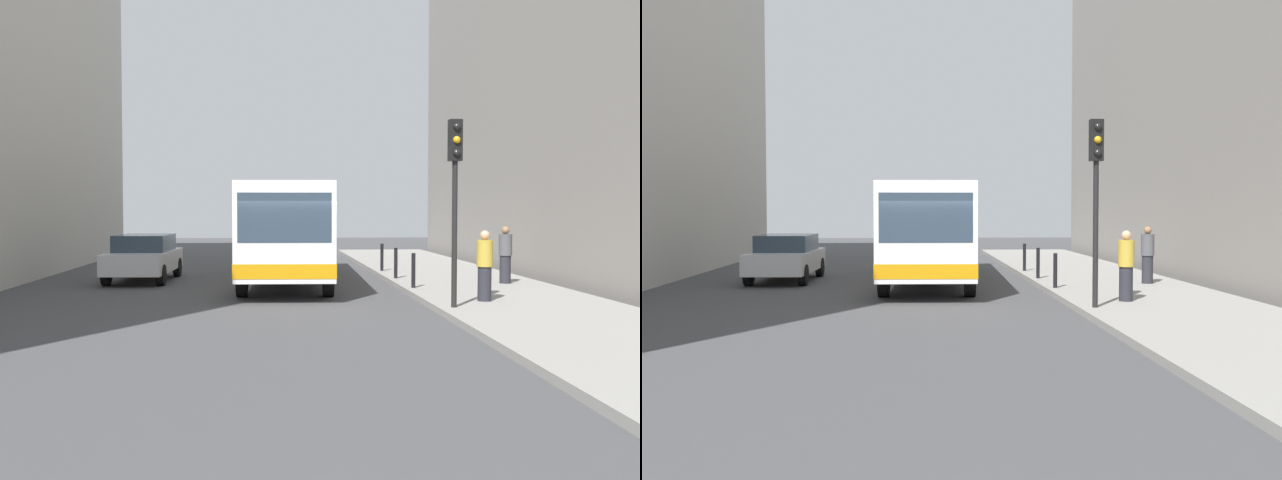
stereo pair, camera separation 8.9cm
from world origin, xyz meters
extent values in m
plane|color=#424244|center=(0.00, 0.00, 0.00)|extent=(80.00, 80.00, 0.00)
cube|color=gray|center=(5.40, 0.00, 0.07)|extent=(4.40, 40.00, 0.15)
cube|color=white|center=(0.06, 4.46, 1.75)|extent=(2.86, 11.08, 2.50)
cube|color=orange|center=(0.06, 4.46, 0.80)|extent=(2.88, 11.10, 0.36)
cube|color=#2D3D4C|center=(-0.12, -1.02, 2.10)|extent=(2.26, 0.13, 1.20)
cube|color=#2D3D4C|center=(0.07, 4.96, 2.10)|extent=(2.83, 9.48, 1.00)
cylinder|color=black|center=(1.06, 0.53, 0.50)|extent=(0.31, 1.01, 1.00)
cylinder|color=black|center=(-1.20, 0.60, 0.50)|extent=(0.31, 1.01, 1.00)
cylinder|color=black|center=(1.31, 8.32, 0.50)|extent=(0.31, 1.01, 1.00)
cylinder|color=black|center=(-0.95, 8.39, 0.50)|extent=(0.31, 1.01, 1.00)
cube|color=silver|center=(-4.49, 5.17, 0.64)|extent=(1.96, 4.46, 0.64)
cube|color=#2D3D4C|center=(-4.48, 5.32, 1.22)|extent=(1.69, 2.52, 0.52)
cylinder|color=black|center=(-3.73, 3.64, 0.32)|extent=(0.24, 0.65, 0.64)
cylinder|color=black|center=(-5.36, 3.70, 0.32)|extent=(0.24, 0.65, 0.64)
cylinder|color=black|center=(-3.61, 6.63, 0.32)|extent=(0.24, 0.65, 0.64)
cylinder|color=black|center=(-5.25, 6.70, 0.32)|extent=(0.24, 0.65, 0.64)
cube|color=black|center=(0.52, 15.46, 0.64)|extent=(2.12, 4.52, 0.64)
cube|color=#2D3D4C|center=(0.51, 15.61, 1.22)|extent=(1.78, 2.58, 0.52)
cylinder|color=black|center=(1.45, 14.02, 0.32)|extent=(0.27, 0.65, 0.64)
cylinder|color=black|center=(-0.19, 13.90, 0.32)|extent=(0.27, 0.65, 0.64)
cylinder|color=black|center=(1.23, 17.01, 0.32)|extent=(0.27, 0.65, 0.64)
cylinder|color=black|center=(-0.41, 16.89, 0.32)|extent=(0.27, 0.65, 0.64)
cylinder|color=black|center=(3.55, -2.84, 1.75)|extent=(0.12, 0.12, 3.20)
cube|color=black|center=(3.55, -2.84, 3.80)|extent=(0.28, 0.24, 0.90)
sphere|color=black|center=(3.55, -2.97, 4.08)|extent=(0.16, 0.16, 0.16)
sphere|color=orange|center=(3.55, -2.97, 3.80)|extent=(0.16, 0.16, 0.16)
sphere|color=black|center=(3.55, -2.97, 3.52)|extent=(0.16, 0.16, 0.16)
cylinder|color=black|center=(3.45, 1.16, 0.62)|extent=(0.11, 0.11, 0.95)
cylinder|color=black|center=(3.45, 3.92, 0.62)|extent=(0.11, 0.11, 0.95)
cylinder|color=black|center=(3.45, 6.69, 0.62)|extent=(0.11, 0.11, 0.95)
cylinder|color=#26262D|center=(4.54, -1.82, 0.55)|extent=(0.32, 0.32, 0.81)
cylinder|color=gold|center=(4.54, -1.82, 1.27)|extent=(0.38, 0.38, 0.62)
sphere|color=tan|center=(4.54, -1.82, 1.69)|extent=(0.22, 0.22, 0.22)
cylinder|color=#26262D|center=(6.34, 2.15, 0.55)|extent=(0.32, 0.32, 0.81)
cylinder|color=#4C4C51|center=(6.34, 2.15, 1.27)|extent=(0.38, 0.38, 0.62)
sphere|color=#8C6647|center=(6.34, 2.15, 1.69)|extent=(0.22, 0.22, 0.22)
camera|label=1|loc=(-0.53, -18.59, 2.31)|focal=41.15mm
camera|label=2|loc=(-0.44, -18.60, 2.31)|focal=41.15mm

